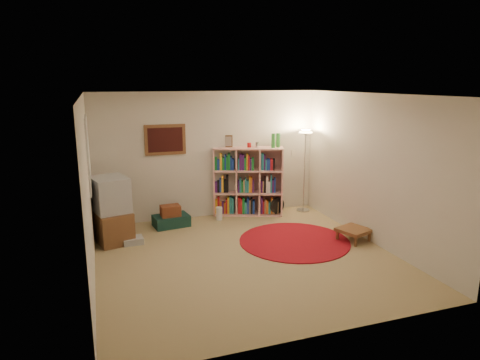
% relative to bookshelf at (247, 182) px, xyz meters
% --- Properties ---
extents(room, '(4.54, 4.54, 2.54)m').
position_rel_bookshelf_xyz_m(room, '(-0.82, -2.05, 0.58)').
color(room, '#9C865B').
rests_on(room, ground).
extents(bookshelf, '(1.45, 0.85, 1.67)m').
position_rel_bookshelf_xyz_m(bookshelf, '(0.00, 0.00, 0.00)').
color(bookshelf, '#FFB3AA').
rests_on(bookshelf, ground).
extents(floor_lamp, '(0.37, 0.37, 1.73)m').
position_rel_bookshelf_xyz_m(floor_lamp, '(1.20, -0.18, 0.76)').
color(floor_lamp, silver).
rests_on(floor_lamp, ground).
extents(floor_fan, '(0.33, 0.22, 0.37)m').
position_rel_bookshelf_xyz_m(floor_fan, '(0.55, -0.30, -0.49)').
color(floor_fan, black).
rests_on(floor_fan, ground).
extents(tv_stand, '(0.72, 0.88, 1.12)m').
position_rel_bookshelf_xyz_m(tv_stand, '(-2.70, -0.70, -0.13)').
color(tv_stand, brown).
rests_on(tv_stand, ground).
extents(dvd_box, '(0.34, 0.29, 0.11)m').
position_rel_bookshelf_xyz_m(dvd_box, '(-2.39, -0.94, -0.62)').
color(dvd_box, '#AAABAF').
rests_on(dvd_box, ground).
extents(suitcase, '(0.70, 0.50, 0.21)m').
position_rel_bookshelf_xyz_m(suitcase, '(-1.62, -0.25, -0.57)').
color(suitcase, '#12322C').
rests_on(suitcase, ground).
extents(wicker_basket, '(0.37, 0.28, 0.20)m').
position_rel_bookshelf_xyz_m(wicker_basket, '(-1.63, -0.29, -0.36)').
color(wicker_basket, maroon).
rests_on(wicker_basket, suitcase).
extents(paper_towel, '(0.16, 0.16, 0.26)m').
position_rel_bookshelf_xyz_m(paper_towel, '(-0.65, -0.19, -0.54)').
color(paper_towel, white).
rests_on(paper_towel, ground).
extents(red_rug, '(1.89, 1.89, 0.02)m').
position_rel_bookshelf_xyz_m(red_rug, '(0.25, -1.74, -0.67)').
color(red_rug, maroon).
rests_on(red_rug, ground).
extents(side_table, '(0.61, 0.61, 0.22)m').
position_rel_bookshelf_xyz_m(side_table, '(1.22, -2.03, -0.49)').
color(side_table, brown).
rests_on(side_table, ground).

